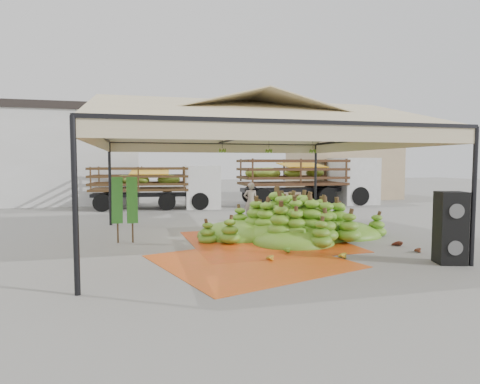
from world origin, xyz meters
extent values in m
plane|color=slate|center=(0.00, 0.00, 0.00)|extent=(90.00, 90.00, 0.00)
cylinder|color=black|center=(-4.00, -4.00, 1.50)|extent=(0.10, 0.10, 3.00)
cylinder|color=black|center=(4.00, -4.00, 1.50)|extent=(0.10, 0.10, 3.00)
cylinder|color=black|center=(-4.00, 4.00, 1.50)|extent=(0.10, 0.10, 3.00)
cylinder|color=black|center=(4.00, 4.00, 1.50)|extent=(0.10, 0.10, 3.00)
pyramid|color=#CABD8F|center=(0.00, 0.00, 3.50)|extent=(8.00, 8.00, 1.00)
cube|color=black|center=(0.00, 0.00, 3.00)|extent=(8.00, 8.00, 0.08)
cube|color=#CABD8F|center=(0.00, 0.00, 2.82)|extent=(8.00, 8.00, 0.36)
cube|color=silver|center=(-10.00, 14.00, 2.50)|extent=(14.00, 6.00, 5.00)
cube|color=black|center=(-10.00, 14.00, 5.20)|extent=(14.30, 6.30, 0.40)
cube|color=tan|center=(10.00, 13.00, 1.80)|extent=(6.00, 5.00, 3.60)
cube|color=navy|center=(10.00, 13.00, 3.85)|extent=(6.30, 5.30, 0.50)
cube|color=#D64914|center=(-0.54, -2.45, 0.01)|extent=(4.80, 4.68, 0.01)
cube|color=red|center=(0.50, -0.25, 0.01)|extent=(4.43, 4.63, 0.01)
ellipsoid|color=#497F1A|center=(1.62, 0.36, 0.63)|extent=(7.37, 6.85, 1.26)
ellipsoid|color=gold|center=(1.54, -2.69, 0.10)|extent=(0.53, 0.47, 0.20)
ellipsoid|color=gold|center=(-0.16, -2.48, 0.09)|extent=(0.42, 0.35, 0.18)
ellipsoid|color=#5E2815|center=(3.70, -2.54, 0.09)|extent=(0.49, 0.47, 0.17)
ellipsoid|color=#541D13|center=(3.70, -1.81, 0.09)|extent=(0.51, 0.47, 0.19)
ellipsoid|color=#3E811A|center=(0.50, -1.77, 0.09)|extent=(0.53, 0.49, 0.19)
ellipsoid|color=#4B7518|center=(-0.48, 1.02, 2.62)|extent=(0.24, 0.24, 0.20)
ellipsoid|color=#4B7518|center=(1.02, 1.02, 2.62)|extent=(0.24, 0.24, 0.20)
ellipsoid|color=#4B7518|center=(2.52, 1.02, 2.62)|extent=(0.24, 0.24, 0.20)
cube|color=black|center=(3.70, -3.70, 0.40)|extent=(0.70, 0.65, 0.80)
cube|color=black|center=(3.70, -3.70, 1.20)|extent=(0.70, 0.65, 0.80)
imported|color=gray|center=(1.17, 3.69, 0.76)|extent=(0.59, 0.43, 1.51)
cube|color=#4B3519|center=(-2.94, 9.22, 0.97)|extent=(4.78, 2.48, 0.11)
cube|color=silver|center=(0.11, 8.98, 1.06)|extent=(1.82, 2.16, 2.13)
cylinder|color=black|center=(-4.67, 8.42, 0.42)|extent=(0.85, 0.34, 0.83)
cylinder|color=black|center=(-4.53, 10.27, 0.42)|extent=(0.85, 0.34, 0.83)
cylinder|color=black|center=(-1.72, 8.19, 0.42)|extent=(0.85, 0.34, 0.83)
cylinder|color=black|center=(-1.58, 10.04, 0.42)|extent=(0.85, 0.34, 0.83)
cylinder|color=black|center=(-0.15, 8.07, 0.42)|extent=(0.85, 0.34, 0.83)
cylinder|color=black|center=(-0.01, 9.92, 0.42)|extent=(0.85, 0.34, 0.83)
ellipsoid|color=#4C7017|center=(-2.94, 9.22, 1.43)|extent=(3.82, 1.95, 0.65)
cube|color=gold|center=(-2.48, 9.18, 1.80)|extent=(1.99, 1.98, 0.23)
cube|color=#452417|center=(5.01, 9.20, 1.16)|extent=(5.55, 2.61, 0.13)
cube|color=silver|center=(8.65, 9.15, 1.27)|extent=(2.02, 2.45, 2.54)
cylinder|color=black|center=(3.01, 8.13, 0.50)|extent=(1.00, 0.34, 0.99)
cylinder|color=black|center=(3.04, 10.33, 0.50)|extent=(1.00, 0.34, 0.99)
cylinder|color=black|center=(6.54, 8.08, 0.50)|extent=(1.00, 0.34, 0.99)
cylinder|color=black|center=(6.57, 10.28, 0.50)|extent=(1.00, 0.34, 0.99)
cylinder|color=black|center=(8.42, 8.05, 0.50)|extent=(1.00, 0.34, 0.99)
cylinder|color=black|center=(8.45, 10.26, 0.50)|extent=(1.00, 0.34, 0.99)
ellipsoid|color=#5C821B|center=(5.01, 9.20, 1.71)|extent=(4.44, 2.04, 0.77)
cube|color=orange|center=(5.56, 9.19, 2.15)|extent=(2.23, 2.23, 0.27)
camera|label=1|loc=(-2.94, -11.09, 2.21)|focal=30.00mm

